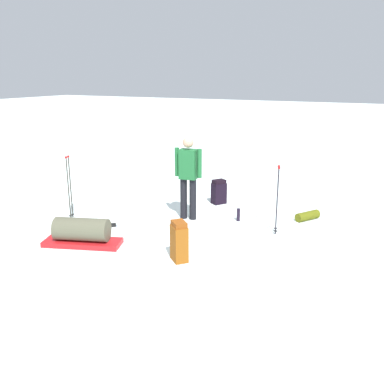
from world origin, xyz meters
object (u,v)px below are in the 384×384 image
(skier_standing, at_px, (188,174))
(gear_sled, at_px, (82,233))
(backpack_large_dark, at_px, (179,242))
(thermos_bottle, at_px, (238,215))
(sleeping_mat_rolled, at_px, (307,216))
(ski_pair_near, at_px, (113,226))
(backpack_bright, at_px, (219,192))
(ski_poles_planted_far, at_px, (277,196))
(ski_poles_planted_near, at_px, (69,184))

(skier_standing, xyz_separation_m, gear_sled, (2.09, -1.00, -0.73))
(backpack_large_dark, height_order, gear_sled, backpack_large_dark)
(thermos_bottle, bearing_deg, sleeping_mat_rolled, 119.00)
(ski_pair_near, relative_size, sleeping_mat_rolled, 2.56)
(gear_sled, relative_size, thermos_bottle, 5.46)
(backpack_large_dark, distance_m, backpack_bright, 3.24)
(skier_standing, relative_size, ski_poles_planted_far, 1.32)
(skier_standing, relative_size, thermos_bottle, 6.54)
(gear_sled, distance_m, sleeping_mat_rolled, 4.49)
(sleeping_mat_rolled, bearing_deg, backpack_bright, -96.82)
(ski_poles_planted_far, xyz_separation_m, thermos_bottle, (-0.31, -0.87, -0.59))
(ski_poles_planted_near, bearing_deg, backpack_large_dark, 74.23)
(skier_standing, bearing_deg, backpack_large_dark, 23.21)
(backpack_large_dark, height_order, sleeping_mat_rolled, backpack_large_dark)
(ski_pair_near, xyz_separation_m, thermos_bottle, (-1.44, 2.08, 0.12))
(ski_poles_planted_near, bearing_deg, skier_standing, 115.59)
(ski_pair_near, height_order, sleeping_mat_rolled, sleeping_mat_rolled)
(thermos_bottle, bearing_deg, backpack_large_dark, -4.17)
(ski_poles_planted_far, distance_m, sleeping_mat_rolled, 1.24)
(backpack_bright, distance_m, thermos_bottle, 1.27)
(backpack_large_dark, bearing_deg, ski_poles_planted_near, -105.77)
(backpack_bright, xyz_separation_m, thermos_bottle, (0.94, 0.84, -0.14))
(skier_standing, height_order, thermos_bottle, skier_standing)
(backpack_bright, relative_size, ski_poles_planted_near, 0.43)
(sleeping_mat_rolled, xyz_separation_m, thermos_bottle, (0.69, -1.25, 0.04))
(backpack_bright, xyz_separation_m, ski_poles_planted_far, (1.25, 1.71, 0.44))
(sleeping_mat_rolled, relative_size, thermos_bottle, 2.12)
(ski_poles_planted_far, bearing_deg, ski_pair_near, -69.10)
(skier_standing, relative_size, backpack_large_dark, 2.57)
(backpack_large_dark, relative_size, ski_poles_planted_near, 0.51)
(sleeping_mat_rolled, bearing_deg, gear_sled, -46.03)
(backpack_large_dark, relative_size, thermos_bottle, 2.55)
(skier_standing, xyz_separation_m, backpack_large_dark, (1.90, 0.81, -0.63))
(gear_sled, bearing_deg, backpack_large_dark, 96.12)
(backpack_large_dark, bearing_deg, gear_sled, -83.88)
(backpack_bright, xyz_separation_m, gear_sled, (3.36, -1.14, -0.05))
(backpack_large_dark, bearing_deg, ski_poles_planted_far, 151.72)
(ski_poles_planted_near, relative_size, thermos_bottle, 5.04)
(gear_sled, xyz_separation_m, thermos_bottle, (-2.42, 1.98, -0.09))
(skier_standing, relative_size, ski_poles_planted_near, 1.30)
(ski_pair_near, relative_size, backpack_bright, 2.51)
(backpack_bright, bearing_deg, ski_poles_planted_far, 53.74)
(ski_poles_planted_near, height_order, thermos_bottle, ski_poles_planted_near)
(skier_standing, relative_size, ski_pair_near, 1.21)
(ski_poles_planted_far, relative_size, thermos_bottle, 4.96)
(skier_standing, distance_m, thermos_bottle, 1.32)
(backpack_large_dark, bearing_deg, ski_pair_near, -112.39)
(backpack_bright, bearing_deg, thermos_bottle, 41.76)
(ski_pair_near, relative_size, gear_sled, 0.99)
(skier_standing, distance_m, backpack_large_dark, 2.16)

